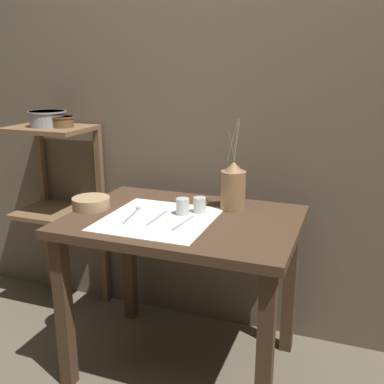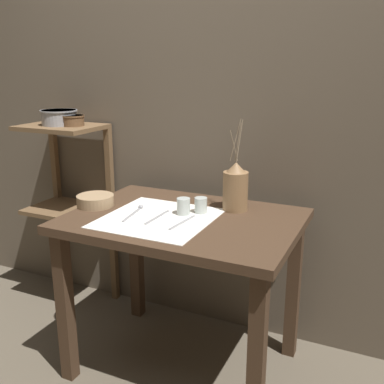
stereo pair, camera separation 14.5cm
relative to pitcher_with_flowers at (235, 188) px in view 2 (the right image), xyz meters
The scene contains 14 objects.
ground_plane 0.91m from the pitcher_with_flowers, 132.71° to the right, with size 12.00×12.00×0.00m, color brown.
stone_wall_back 0.47m from the pitcher_with_flowers, 121.56° to the left, with size 7.00×0.06×2.40m.
wooden_table 0.34m from the pitcher_with_flowers, 132.71° to the right, with size 1.02×0.73×0.77m.
wooden_shelf_unit 1.07m from the pitcher_with_flowers, behind, with size 0.44×0.33×1.10m.
linen_cloth 0.38m from the pitcher_with_flowers, 136.16° to the right, with size 0.47×0.48×0.00m.
pitcher_with_flowers is the anchor object (origin of this frame).
wooden_bowl 0.67m from the pitcher_with_flowers, 160.42° to the right, with size 0.18×0.18×0.05m.
glass_tumbler_near 0.26m from the pitcher_with_flowers, 138.29° to the right, with size 0.06×0.06×0.07m.
glass_tumbler_far 0.18m from the pitcher_with_flowers, 137.71° to the right, with size 0.06×0.06×0.07m.
spoon_outer 0.46m from the pitcher_with_flowers, 152.25° to the right, with size 0.05×0.21×0.02m.
knife_center 0.39m from the pitcher_with_flowers, 136.68° to the right, with size 0.02×0.20×0.00m.
fork_inner 0.32m from the pitcher_with_flowers, 117.69° to the right, with size 0.03×0.20×0.00m.
metal_pot_large 1.10m from the pitcher_with_flowers, behind, with size 0.20×0.20×0.08m.
metal_pot_small 1.00m from the pitcher_with_flowers, behind, with size 0.13×0.13×0.06m.
Camera 2 is at (0.83, -1.70, 1.43)m, focal length 42.00 mm.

